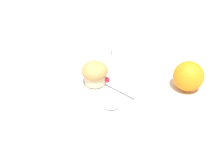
{
  "coord_description": "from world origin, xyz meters",
  "views": [
    {
      "loc": [
        0.46,
        -0.29,
        0.45
      ],
      "look_at": [
        0.0,
        0.06,
        0.06
      ],
      "focal_mm": 40.0,
      "sensor_mm": 36.0,
      "label": 1
    }
  ],
  "objects_px": {
    "orange_fruit": "(188,76)",
    "juice_glass": "(123,44)",
    "muffin": "(95,73)",
    "butter_knife": "(112,85)"
  },
  "relations": [
    {
      "from": "muffin",
      "to": "butter_knife",
      "type": "height_order",
      "value": "muffin"
    },
    {
      "from": "muffin",
      "to": "orange_fruit",
      "type": "bearing_deg",
      "value": 51.75
    },
    {
      "from": "juice_glass",
      "to": "muffin",
      "type": "bearing_deg",
      "value": -64.07
    },
    {
      "from": "orange_fruit",
      "to": "juice_glass",
      "type": "relative_size",
      "value": 0.83
    },
    {
      "from": "butter_knife",
      "to": "juice_glass",
      "type": "bearing_deg",
      "value": 118.29
    },
    {
      "from": "orange_fruit",
      "to": "juice_glass",
      "type": "xyz_separation_m",
      "value": [
        -0.25,
        -0.03,
        0.01
      ]
    },
    {
      "from": "juice_glass",
      "to": "orange_fruit",
      "type": "bearing_deg",
      "value": 7.54
    },
    {
      "from": "butter_knife",
      "to": "orange_fruit",
      "type": "distance_m",
      "value": 0.22
    },
    {
      "from": "butter_knife",
      "to": "orange_fruit",
      "type": "xyz_separation_m",
      "value": [
        0.12,
        0.18,
        0.02
      ]
    },
    {
      "from": "muffin",
      "to": "juice_glass",
      "type": "bearing_deg",
      "value": 115.93
    }
  ]
}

